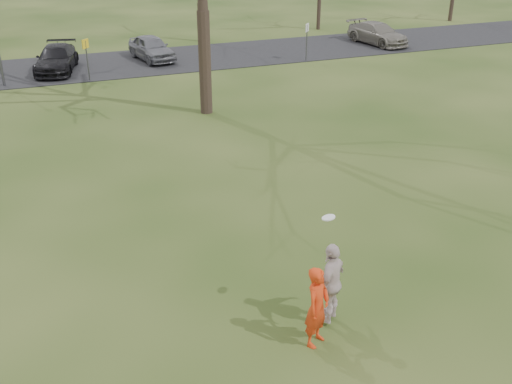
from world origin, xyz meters
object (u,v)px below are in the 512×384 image
(player_defender, at_px, (317,307))
(car_4, at_px, (152,48))
(car_3, at_px, (56,59))
(car_7, at_px, (378,33))
(catching_play, at_px, (331,282))

(player_defender, bearing_deg, car_4, 49.02)
(player_defender, relative_size, car_4, 0.44)
(car_3, relative_size, car_7, 1.00)
(car_4, relative_size, catching_play, 1.69)
(car_3, bearing_deg, car_7, 13.40)
(player_defender, distance_m, car_4, 25.38)
(car_3, height_order, car_4, car_4)
(car_7, height_order, catching_play, catching_play)
(catching_play, bearing_deg, player_defender, -138.16)
(car_7, distance_m, catching_play, 28.73)
(car_4, height_order, car_7, car_4)
(car_3, relative_size, car_4, 1.13)
(car_4, bearing_deg, car_7, -13.75)
(car_4, bearing_deg, car_3, 177.93)
(car_3, xyz_separation_m, catching_play, (3.62, -24.01, 0.29))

